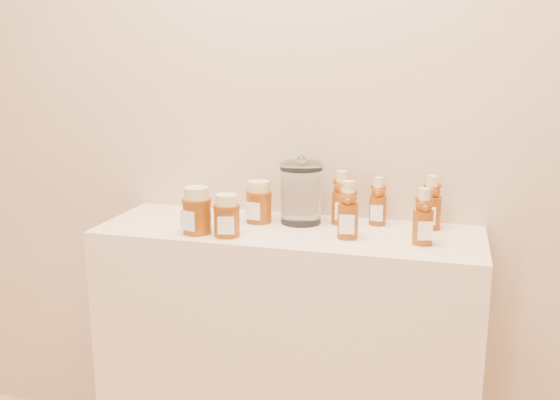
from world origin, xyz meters
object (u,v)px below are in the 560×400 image
(bear_bottle_front_left, at_px, (348,206))
(glass_canister, at_px, (301,190))
(display_table, at_px, (288,360))
(honey_jar_left, at_px, (197,210))
(bear_bottle_back_left, at_px, (341,194))

(bear_bottle_front_left, relative_size, glass_canister, 0.91)
(display_table, distance_m, bear_bottle_front_left, 0.58)
(display_table, height_order, honey_jar_left, honey_jar_left)
(bear_bottle_front_left, bearing_deg, honey_jar_left, -175.28)
(display_table, relative_size, bear_bottle_back_left, 6.13)
(honey_jar_left, bearing_deg, bear_bottle_front_left, 26.32)
(bear_bottle_back_left, relative_size, glass_canister, 0.91)
(bear_bottle_back_left, relative_size, bear_bottle_front_left, 1.00)
(bear_bottle_front_left, xyz_separation_m, glass_canister, (-0.17, 0.13, 0.01))
(bear_bottle_back_left, bearing_deg, bear_bottle_front_left, -87.12)
(display_table, bearing_deg, honey_jar_left, -156.09)
(bear_bottle_back_left, xyz_separation_m, bear_bottle_front_left, (0.05, -0.15, 0.00))
(glass_canister, bearing_deg, bear_bottle_back_left, 10.06)
(display_table, distance_m, bear_bottle_back_left, 0.58)
(display_table, xyz_separation_m, glass_canister, (0.02, 0.09, 0.56))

